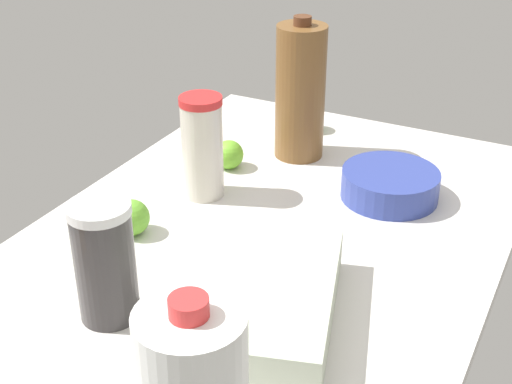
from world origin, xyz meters
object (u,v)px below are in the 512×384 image
at_px(tumbler_cup, 202,147).
at_px(lime_by_jug, 132,217).
at_px(lime_loose, 311,119).
at_px(egg_carton, 291,302).
at_px(lime_beside_bowl, 92,236).
at_px(mixing_bowl, 390,185).
at_px(shaker_bottle, 105,262).
at_px(lime_near_front, 229,155).
at_px(chocolate_milk_jug, 300,92).

xyz_separation_m(tumbler_cup, lime_by_jug, (0.18, -0.04, -0.07)).
bearing_deg(lime_loose, egg_carton, 20.98).
bearing_deg(lime_beside_bowl, mixing_bowl, 136.48).
distance_m(mixing_bowl, lime_loose, 0.34).
distance_m(egg_carton, lime_beside_bowl, 0.37).
height_order(egg_carton, lime_loose, egg_carton).
distance_m(shaker_bottle, lime_near_front, 0.50).
distance_m(mixing_bowl, lime_beside_bowl, 0.55).
height_order(mixing_bowl, chocolate_milk_jug, chocolate_milk_jug).
distance_m(shaker_bottle, lime_by_jug, 0.23).
height_order(lime_near_front, lime_loose, lime_near_front).
height_order(lime_beside_bowl, lime_near_front, lime_near_front).
relative_size(lime_loose, lime_by_jug, 0.90).
distance_m(mixing_bowl, lime_by_jug, 0.48).
distance_m(egg_carton, shaker_bottle, 0.26).
height_order(tumbler_cup, chocolate_milk_jug, chocolate_milk_jug).
bearing_deg(lime_beside_bowl, chocolate_milk_jug, 163.14).
relative_size(tumbler_cup, lime_by_jug, 3.12).
relative_size(chocolate_milk_jug, shaker_bottle, 1.61).
xyz_separation_m(mixing_bowl, lime_beside_bowl, (0.40, -0.38, -0.00)).
relative_size(shaker_bottle, lime_beside_bowl, 3.39).
relative_size(mixing_bowl, lime_by_jug, 2.89).
bearing_deg(egg_carton, lime_by_jug, -121.95).
bearing_deg(shaker_bottle, lime_by_jug, -152.17).
height_order(egg_carton, mixing_bowl, egg_carton).
height_order(lime_loose, lime_by_jug, lime_by_jug).
bearing_deg(egg_carton, lime_beside_bowl, -109.65).
distance_m(egg_carton, chocolate_milk_jug, 0.56).
relative_size(egg_carton, tumbler_cup, 1.61).
relative_size(lime_beside_bowl, lime_by_jug, 0.86).
height_order(egg_carton, tumbler_cup, tumbler_cup).
bearing_deg(lime_beside_bowl, egg_carton, 86.89).
relative_size(shaker_bottle, lime_by_jug, 2.91).
bearing_deg(lime_loose, chocolate_milk_jug, 12.00).
distance_m(egg_carton, tumbler_cup, 0.41).
height_order(tumbler_cup, lime_by_jug, tumbler_cup).
height_order(mixing_bowl, lime_beside_bowl, mixing_bowl).
distance_m(egg_carton, mixing_bowl, 0.42).
bearing_deg(lime_beside_bowl, lime_by_jug, 160.37).
xyz_separation_m(chocolate_milk_jug, lime_loose, (-0.13, -0.03, -0.11)).
bearing_deg(lime_by_jug, chocolate_milk_jug, 163.64).
bearing_deg(chocolate_milk_jug, lime_by_jug, -16.36).
height_order(mixing_bowl, lime_loose, lime_loose).
distance_m(tumbler_cup, lime_near_front, 0.14).
bearing_deg(mixing_bowl, lime_by_jug, -47.35).
bearing_deg(lime_by_jug, shaker_bottle, 27.83).
bearing_deg(shaker_bottle, lime_beside_bowl, -133.24).
bearing_deg(tumbler_cup, chocolate_milk_jug, 160.34).
bearing_deg(lime_near_front, shaker_bottle, 9.18).
height_order(shaker_bottle, lime_near_front, shaker_bottle).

